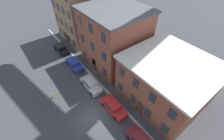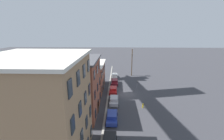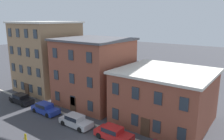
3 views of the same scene
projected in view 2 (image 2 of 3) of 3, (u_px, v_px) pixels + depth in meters
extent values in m
plane|color=#38383D|center=(127.00, 94.00, 36.17)|extent=(200.00, 200.00, 0.00)
cube|color=#9E998E|center=(108.00, 93.00, 36.30)|extent=(56.00, 0.36, 0.16)
cube|color=#9E7A56|center=(40.00, 115.00, 16.00)|extent=(9.79, 9.30, 12.34)
cube|color=silver|center=(32.00, 57.00, 14.36)|extent=(10.29, 9.80, 0.30)
cube|color=#2D3842|center=(73.00, 125.00, 11.90)|extent=(0.90, 0.10, 1.40)
cube|color=#2D3842|center=(70.00, 88.00, 11.10)|extent=(0.90, 0.10, 1.40)
cube|color=#2D3842|center=(82.00, 136.00, 15.06)|extent=(0.90, 0.10, 1.40)
cube|color=#2D3842|center=(80.00, 109.00, 14.26)|extent=(0.90, 0.10, 1.40)
cube|color=#2D3842|center=(78.00, 78.00, 13.46)|extent=(0.90, 0.10, 1.40)
cube|color=#2D3842|center=(87.00, 122.00, 17.43)|extent=(0.90, 0.10, 1.40)
cube|color=#2D3842|center=(85.00, 98.00, 16.63)|extent=(0.90, 0.10, 1.40)
cube|color=#2D3842|center=(84.00, 71.00, 15.83)|extent=(0.90, 0.10, 1.40)
cube|color=#2D3842|center=(91.00, 131.00, 20.59)|extent=(0.90, 0.10, 1.40)
cube|color=#2D3842|center=(90.00, 111.00, 19.79)|extent=(0.90, 0.10, 1.40)
cube|color=#2D3842|center=(89.00, 89.00, 18.99)|extent=(0.90, 0.10, 1.40)
cube|color=#2D3842|center=(88.00, 66.00, 18.19)|extent=(0.90, 0.10, 1.40)
cube|color=brown|center=(72.00, 87.00, 27.33)|extent=(10.01, 9.29, 9.92)
cube|color=#4C4C51|center=(70.00, 59.00, 26.01)|extent=(10.51, 9.79, 0.30)
cube|color=#2D3842|center=(96.00, 113.00, 24.81)|extent=(0.90, 0.10, 1.40)
cube|color=#2D3842|center=(95.00, 95.00, 23.96)|extent=(0.90, 0.10, 1.40)
cube|color=#2D3842|center=(94.00, 75.00, 23.10)|extent=(0.90, 0.10, 1.40)
cube|color=#2D3842|center=(98.00, 104.00, 28.03)|extent=(0.90, 0.10, 1.40)
cube|color=#2D3842|center=(98.00, 87.00, 27.18)|extent=(0.90, 0.10, 1.40)
cube|color=#2D3842|center=(97.00, 69.00, 26.32)|extent=(0.90, 0.10, 1.40)
cube|color=#2D3842|center=(100.00, 96.00, 31.26)|extent=(0.90, 0.10, 1.40)
cube|color=#2D3842|center=(100.00, 81.00, 30.40)|extent=(0.90, 0.10, 1.40)
cube|color=#2D3842|center=(99.00, 65.00, 29.54)|extent=(0.90, 0.10, 1.40)
cube|color=#472D1E|center=(98.00, 106.00, 28.18)|extent=(1.10, 0.10, 2.20)
cube|color=brown|center=(84.00, 76.00, 39.02)|extent=(11.02, 10.12, 6.52)
cube|color=silver|center=(83.00, 64.00, 38.13)|extent=(11.52, 10.62, 0.30)
cube|color=#2D3842|center=(102.00, 89.00, 35.28)|extent=(0.90, 0.10, 1.40)
cube|color=#2D3842|center=(102.00, 75.00, 34.44)|extent=(0.90, 0.10, 1.40)
cube|color=#2D3842|center=(103.00, 84.00, 37.94)|extent=(0.90, 0.10, 1.40)
cube|color=#2D3842|center=(103.00, 72.00, 37.10)|extent=(0.90, 0.10, 1.40)
cube|color=#2D3842|center=(104.00, 81.00, 40.60)|extent=(0.90, 0.10, 1.40)
cube|color=#2D3842|center=(104.00, 69.00, 39.76)|extent=(0.90, 0.10, 1.40)
cube|color=#2D3842|center=(105.00, 78.00, 43.26)|extent=(0.90, 0.10, 1.40)
cube|color=#2D3842|center=(105.00, 67.00, 42.41)|extent=(0.90, 0.10, 1.40)
cube|color=#472D1E|center=(104.00, 84.00, 39.41)|extent=(1.10, 0.10, 2.20)
cylinder|color=black|center=(104.00, 138.00, 21.08)|extent=(0.66, 0.22, 0.66)
cylinder|color=black|center=(116.00, 138.00, 21.02)|extent=(0.66, 0.22, 0.66)
cube|color=#233899|center=(112.00, 117.00, 25.58)|extent=(4.40, 1.80, 0.70)
cube|color=#233899|center=(112.00, 115.00, 25.22)|extent=(2.20, 1.51, 0.55)
cube|color=#1E232D|center=(112.00, 115.00, 25.22)|extent=(2.02, 1.58, 0.48)
cylinder|color=black|center=(108.00, 114.00, 27.06)|extent=(0.66, 0.22, 0.66)
cylinder|color=black|center=(117.00, 114.00, 27.00)|extent=(0.66, 0.22, 0.66)
cylinder|color=black|center=(106.00, 123.00, 24.26)|extent=(0.66, 0.22, 0.66)
cylinder|color=black|center=(117.00, 124.00, 24.20)|extent=(0.66, 0.22, 0.66)
cube|color=#B7B7BC|center=(114.00, 101.00, 31.66)|extent=(4.40, 1.80, 0.70)
cube|color=#B7B7BC|center=(114.00, 98.00, 31.30)|extent=(2.20, 1.51, 0.55)
cube|color=#1E232D|center=(114.00, 98.00, 31.30)|extent=(2.02, 1.58, 0.48)
cylinder|color=black|center=(110.00, 98.00, 33.14)|extent=(0.66, 0.22, 0.66)
cylinder|color=black|center=(118.00, 98.00, 33.08)|extent=(0.66, 0.22, 0.66)
cylinder|color=black|center=(110.00, 105.00, 30.34)|extent=(0.66, 0.22, 0.66)
cylinder|color=black|center=(118.00, 105.00, 30.28)|extent=(0.66, 0.22, 0.66)
cube|color=#B21E1E|center=(113.00, 90.00, 37.04)|extent=(4.40, 1.80, 0.70)
cube|color=#B21E1E|center=(113.00, 88.00, 36.69)|extent=(2.20, 1.51, 0.55)
cube|color=#1E232D|center=(113.00, 88.00, 36.69)|extent=(2.02, 1.58, 0.48)
cylinder|color=black|center=(110.00, 89.00, 38.52)|extent=(0.66, 0.22, 0.66)
cylinder|color=black|center=(117.00, 89.00, 38.47)|extent=(0.66, 0.22, 0.66)
cylinder|color=black|center=(109.00, 93.00, 35.72)|extent=(0.66, 0.22, 0.66)
cylinder|color=black|center=(117.00, 94.00, 35.67)|extent=(0.66, 0.22, 0.66)
cube|color=maroon|center=(115.00, 82.00, 42.75)|extent=(4.40, 1.80, 0.70)
cube|color=maroon|center=(115.00, 80.00, 42.39)|extent=(2.20, 1.51, 0.55)
cube|color=#1E232D|center=(115.00, 80.00, 42.39)|extent=(2.02, 1.58, 0.48)
cylinder|color=black|center=(112.00, 81.00, 44.23)|extent=(0.66, 0.22, 0.66)
cylinder|color=black|center=(118.00, 81.00, 44.17)|extent=(0.66, 0.22, 0.66)
cylinder|color=black|center=(111.00, 85.00, 41.43)|extent=(0.66, 0.22, 0.66)
cylinder|color=black|center=(118.00, 85.00, 41.37)|extent=(0.66, 0.22, 0.66)
cube|color=silver|center=(115.00, 76.00, 48.13)|extent=(4.40, 1.80, 0.70)
cube|color=silver|center=(115.00, 75.00, 47.78)|extent=(2.20, 1.51, 0.55)
cube|color=#1E232D|center=(115.00, 75.00, 47.78)|extent=(2.02, 1.58, 0.48)
cylinder|color=black|center=(112.00, 76.00, 49.61)|extent=(0.66, 0.22, 0.66)
cylinder|color=black|center=(117.00, 76.00, 49.55)|extent=(0.66, 0.22, 0.66)
cylinder|color=black|center=(112.00, 78.00, 46.81)|extent=(0.66, 0.22, 0.66)
cylinder|color=black|center=(117.00, 78.00, 46.75)|extent=(0.66, 0.22, 0.66)
cylinder|color=slate|center=(137.00, 85.00, 38.92)|extent=(0.08, 0.08, 2.47)
cube|color=yellow|center=(137.00, 81.00, 38.69)|extent=(0.94, 0.03, 0.94)
cube|color=black|center=(137.00, 81.00, 38.69)|extent=(1.01, 0.02, 1.01)
cylinder|color=brown|center=(132.00, 63.00, 49.66)|extent=(0.28, 0.28, 9.01)
cube|color=brown|center=(132.00, 51.00, 48.64)|extent=(2.40, 0.12, 0.12)
cube|color=brown|center=(132.00, 53.00, 48.85)|extent=(2.00, 0.12, 0.12)
cylinder|color=#515156|center=(132.00, 55.00, 49.35)|extent=(0.44, 0.44, 0.55)
cylinder|color=yellow|center=(143.00, 106.00, 29.67)|extent=(0.24, 0.24, 0.80)
sphere|color=yellow|center=(143.00, 104.00, 29.56)|extent=(0.22, 0.22, 0.22)
cylinder|color=yellow|center=(144.00, 106.00, 29.66)|extent=(0.10, 0.12, 0.10)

